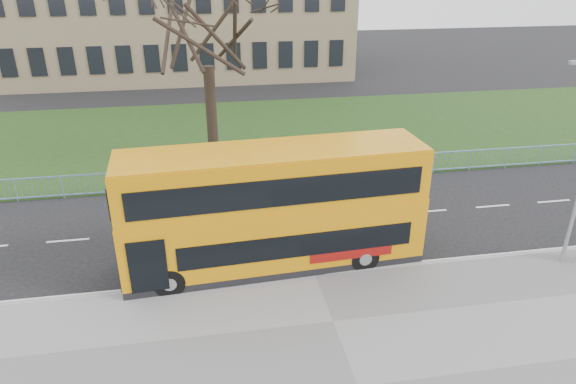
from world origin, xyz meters
name	(u,v)px	position (x,y,z in m)	size (l,w,h in m)	color
ground	(306,253)	(0.00, 0.00, 0.00)	(120.00, 120.00, 0.00)	black
kerb	(315,275)	(0.00, -1.55, 0.07)	(80.00, 0.20, 0.14)	gray
grass_verge	(260,133)	(0.00, 14.30, 0.04)	(80.00, 15.40, 0.08)	#1D3413
guard_railing	(279,173)	(0.00, 6.60, 0.55)	(40.00, 0.12, 1.10)	#7FA4E3
bare_tree	(207,46)	(-3.00, 10.00, 6.09)	(8.42, 8.42, 12.02)	black
yellow_bus	(274,206)	(-1.26, -0.51, 2.32)	(10.46, 3.04, 4.33)	orange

